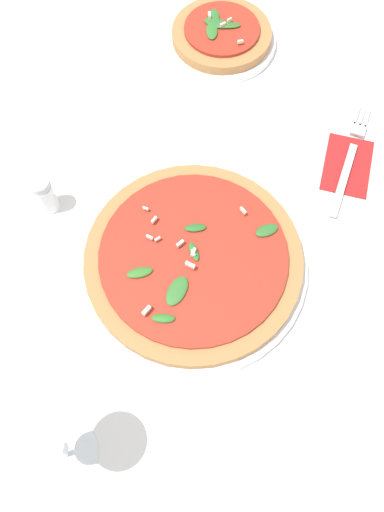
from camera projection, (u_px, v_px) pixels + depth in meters
The scene contains 7 objects.
ground_plane at pixel (195, 259), 0.74m from camera, with size 6.00×6.00×0.00m, color white.
pizza_arugula_main at pixel (192, 260), 0.72m from camera, with size 0.33×0.33×0.05m.
pizza_personal_side at pixel (221, 36), 0.90m from camera, with size 0.20×0.20×0.05m.
wine_glass at pixel (42, 449), 0.52m from camera, with size 0.08×0.08×0.17m.
napkin at pixel (348, 165), 0.80m from camera, with size 0.12×0.08×0.01m.
fork at pixel (350, 159), 0.80m from camera, with size 0.23×0.05×0.00m.
shaker_pepper at pixel (44, 195), 0.74m from camera, with size 0.03×0.03×0.07m.
Camera 1 is at (-0.30, -0.06, 0.67)m, focal length 35.00 mm.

